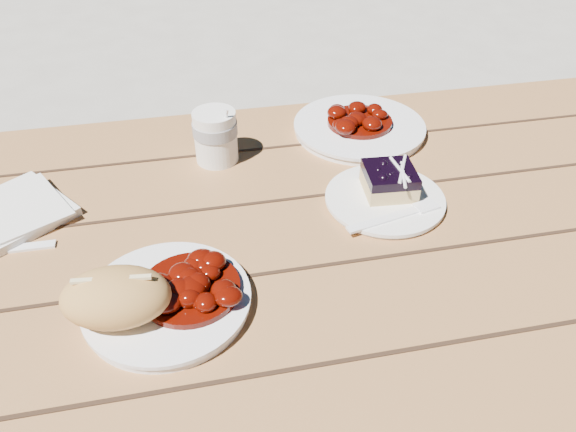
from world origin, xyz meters
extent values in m
cube|color=brown|center=(0.00, 0.00, 0.72)|extent=(2.00, 0.80, 0.05)
cube|color=brown|center=(0.88, 0.32, 0.35)|extent=(0.07, 0.07, 0.70)
cube|color=brown|center=(0.00, 0.65, 0.44)|extent=(1.80, 0.25, 0.04)
cube|color=brown|center=(0.80, 0.65, 0.21)|extent=(0.06, 0.06, 0.42)
cylinder|color=white|center=(0.01, -0.11, 0.76)|extent=(0.21, 0.21, 0.02)
ellipsoid|color=tan|center=(-0.04, -0.13, 0.80)|extent=(0.14, 0.10, 0.07)
cylinder|color=white|center=(0.36, 0.04, 0.76)|extent=(0.18, 0.18, 0.01)
cube|color=tan|center=(0.37, 0.06, 0.77)|extent=(0.08, 0.08, 0.03)
cube|color=black|center=(0.37, 0.06, 0.79)|extent=(0.08, 0.08, 0.02)
cylinder|color=white|center=(0.11, 0.22, 0.80)|extent=(0.07, 0.07, 0.09)
cube|color=white|center=(-0.21, 0.12, 0.76)|extent=(0.21, 0.21, 0.01)
cylinder|color=white|center=(0.38, 0.27, 0.76)|extent=(0.24, 0.24, 0.02)
camera|label=1|loc=(0.07, -0.62, 1.28)|focal=35.00mm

